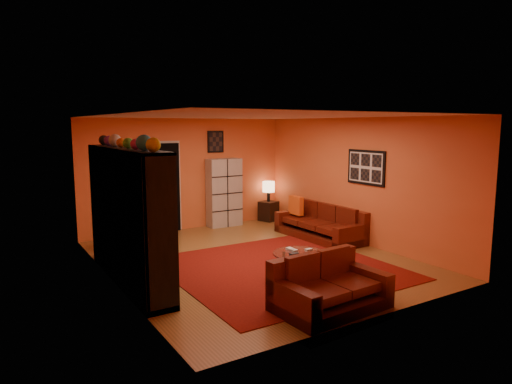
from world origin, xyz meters
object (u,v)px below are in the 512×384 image
sofa (322,225)px  storage_cabinet (224,193)px  coffee_table (300,256)px  side_table (268,211)px  entertainment_unit (128,216)px  loveseat (326,287)px  tv (132,221)px  table_lamp (269,187)px  bowl_chair (120,233)px

sofa → storage_cabinet: (-1.26, 2.19, 0.54)m
coffee_table → side_table: bearing=63.0°
coffee_table → storage_cabinet: size_ratio=0.52×
entertainment_unit → coffee_table: bearing=-29.6°
loveseat → storage_cabinet: (1.19, 5.22, 0.54)m
storage_cabinet → side_table: 1.38m
entertainment_unit → tv: size_ratio=3.35×
tv → sofa: 4.47m
storage_cabinet → loveseat: bearing=-102.8°
tv → side_table: tv is taller
sofa → coffee_table: (-2.08, -1.93, 0.10)m
tv → side_table: 5.24m
entertainment_unit → coffee_table: 2.76m
sofa → coffee_table: size_ratio=2.52×
entertainment_unit → sofa: bearing=7.9°
sofa → loveseat: size_ratio=1.39×
tv → coffee_table: 2.67m
coffee_table → table_lamp: bearing=63.0°
coffee_table → bowl_chair: size_ratio=1.27×
sofa → side_table: (-0.00, 2.14, -0.04)m
loveseat → storage_cabinet: storage_cabinet is taller
coffee_table → bowl_chair: (-1.91, 3.41, -0.09)m
tv → bowl_chair: 2.28m
storage_cabinet → table_lamp: bearing=-2.2°
tv → entertainment_unit: bearing=39.1°
entertainment_unit → loveseat: entertainment_unit is taller
side_table → table_lamp: 0.62m
tv → table_lamp: (4.36, 2.81, -0.11)m
bowl_chair → table_lamp: 4.08m
entertainment_unit → tv: 0.11m
sofa → tv: bearing=-172.6°
entertainment_unit → side_table: size_ratio=6.00×
entertainment_unit → table_lamp: bearing=32.0°
sofa → bowl_chair: bearing=158.3°
bowl_chair → tv: bearing=-99.8°
entertainment_unit → loveseat: 3.20m
tv → sofa: size_ratio=0.42×
side_table → storage_cabinet: bearing=177.7°
sofa → coffee_table: sofa is taller
storage_cabinet → entertainment_unit: bearing=-138.3°
loveseat → table_lamp: (2.45, 5.17, 0.58)m
bowl_chair → coffee_table: bearing=-60.7°
coffee_table → sofa: bearing=42.9°
tv → table_lamp: tv is taller
tv → sofa: tv is taller
entertainment_unit → bowl_chair: (0.42, 2.09, -0.76)m
table_lamp → loveseat: bearing=-115.4°
loveseat → storage_cabinet: 5.38m
tv → storage_cabinet: (3.10, 2.86, -0.15)m
sofa → loveseat: (-2.45, -3.03, -0.00)m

